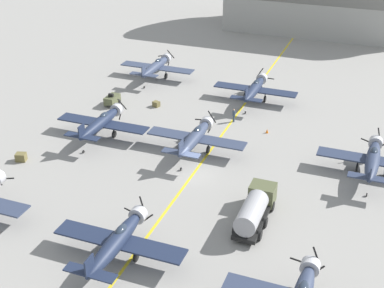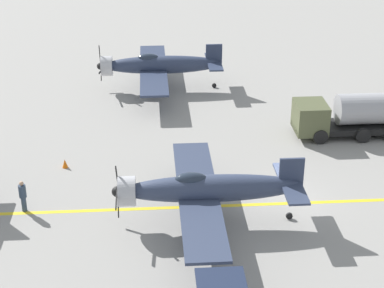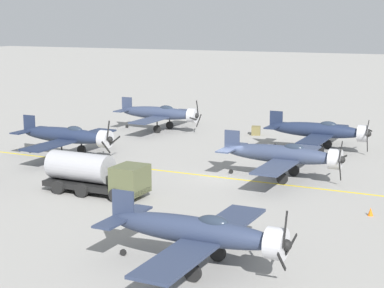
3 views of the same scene
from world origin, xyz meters
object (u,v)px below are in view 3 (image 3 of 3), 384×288
at_px(airplane_mid_center, 284,155).
at_px(airplane_mid_left, 320,131).
at_px(airplane_near_center, 68,136).
at_px(airplane_near_left, 161,113).
at_px(traffic_cone, 371,212).
at_px(airplane_mid_right, 200,232).
at_px(supply_crate_mid_lane, 256,131).
at_px(fuel_tanker, 96,174).

bearing_deg(airplane_mid_center, airplane_mid_left, 174.94).
distance_m(airplane_near_center, airplane_mid_left, 23.99).
xyz_separation_m(airplane_near_left, airplane_mid_left, (3.41, 19.46, 0.00)).
relative_size(airplane_near_center, airplane_mid_left, 1.00).
bearing_deg(traffic_cone, airplane_mid_right, -24.68).
xyz_separation_m(airplane_mid_center, supply_crate_mid_lane, (-18.12, -9.12, -1.54)).
xyz_separation_m(airplane_near_center, supply_crate_mid_lane, (-18.74, 11.44, -1.54)).
distance_m(airplane_near_left, supply_crate_mid_lane, 11.09).
relative_size(fuel_tanker, traffic_cone, 14.55).
distance_m(airplane_near_center, supply_crate_mid_lane, 22.01).
bearing_deg(airplane_near_left, airplane_mid_right, 22.60).
height_order(airplane_mid_center, fuel_tanker, airplane_mid_center).
bearing_deg(airplane_mid_left, supply_crate_mid_lane, -140.71).
bearing_deg(fuel_tanker, airplane_mid_left, 154.89).
relative_size(airplane_mid_right, airplane_near_center, 1.00).
bearing_deg(supply_crate_mid_lane, airplane_mid_center, 26.73).
xyz_separation_m(airplane_near_left, airplane_near_center, (16.40, -0.71, 0.00)).
relative_size(airplane_mid_left, supply_crate_mid_lane, 10.49).
distance_m(airplane_mid_center, supply_crate_mid_lane, 20.34).
bearing_deg(fuel_tanker, airplane_near_left, -161.12).
xyz_separation_m(airplane_near_center, airplane_mid_left, (-12.98, 20.18, 0.00)).
relative_size(airplane_near_center, traffic_cone, 21.82).
distance_m(airplane_near_left, airplane_near_center, 16.41).
bearing_deg(airplane_near_center, airplane_near_left, 177.10).
xyz_separation_m(airplane_mid_right, supply_crate_mid_lane, (-38.07, -11.14, -1.54)).
xyz_separation_m(fuel_tanker, supply_crate_mid_lane, (-28.33, 1.85, -1.03)).
xyz_separation_m(airplane_near_center, traffic_cone, (6.16, 28.64, -1.74)).
bearing_deg(airplane_near_left, airplane_near_center, -11.37).
relative_size(airplane_mid_center, traffic_cone, 21.82).
distance_m(airplane_mid_left, traffic_cone, 21.00).
bearing_deg(fuel_tanker, airplane_mid_right, 53.11).
bearing_deg(airplane_near_left, airplane_mid_left, 71.17).
bearing_deg(supply_crate_mid_lane, airplane_mid_right, 16.31).
xyz_separation_m(airplane_mid_left, fuel_tanker, (22.57, -10.58, -0.50)).
bearing_deg(airplane_near_center, supply_crate_mid_lane, 148.18).
relative_size(airplane_near_left, airplane_near_center, 1.00).
distance_m(fuel_tanker, supply_crate_mid_lane, 28.40).
bearing_deg(airplane_mid_right, airplane_mid_center, -157.01).
height_order(airplane_mid_center, traffic_cone, airplane_mid_center).
bearing_deg(fuel_tanker, airplane_mid_center, 132.94).
bearing_deg(supply_crate_mid_lane, airplane_near_center, -31.41).
relative_size(airplane_mid_right, supply_crate_mid_lane, 10.49).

